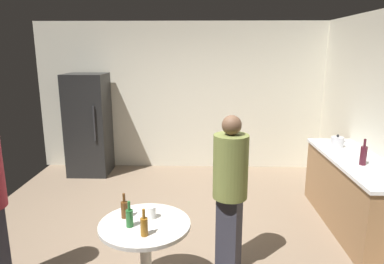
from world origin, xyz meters
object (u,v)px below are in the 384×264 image
refrigerator (89,125)px  beer_bottle_amber (144,226)px  kettle (337,142)px  beer_bottle_green (130,217)px  plastic_cup_white (151,212)px  wine_bottle_on_counter (363,155)px  foreground_table (145,234)px  beer_bottle_brown (124,209)px  person_in_olive_shirt (230,183)px

refrigerator → beer_bottle_amber: refrigerator is taller
kettle → beer_bottle_amber: 3.15m
beer_bottle_green → plastic_cup_white: size_ratio=2.09×
wine_bottle_on_counter → foreground_table: (-2.37, -1.15, -0.39)m
beer_bottle_amber → beer_bottle_brown: (-0.23, 0.30, 0.00)m
foreground_table → plastic_cup_white: (0.05, 0.10, 0.16)m
wine_bottle_on_counter → kettle: bearing=90.3°
kettle → plastic_cup_white: 2.95m
beer_bottle_amber → beer_bottle_green: size_ratio=1.00×
kettle → beer_bottle_brown: bearing=-144.7°
wine_bottle_on_counter → beer_bottle_brown: bearing=-157.7°
wine_bottle_on_counter → plastic_cup_white: 2.56m
beer_bottle_amber → beer_bottle_brown: same height
beer_bottle_green → person_in_olive_shirt: (0.89, 0.50, 0.12)m
plastic_cup_white → person_in_olive_shirt: bearing=25.4°
plastic_cup_white → beer_bottle_amber: bearing=-93.1°
wine_bottle_on_counter → person_in_olive_shirt: (-1.59, -0.71, -0.08)m
foreground_table → beer_bottle_brown: size_ratio=3.48×
wine_bottle_on_counter → foreground_table: wine_bottle_on_counter is taller
beer_bottle_amber → beer_bottle_green: same height
wine_bottle_on_counter → foreground_table: 2.66m
wine_bottle_on_counter → beer_bottle_brown: size_ratio=1.35×
refrigerator → person_in_olive_shirt: refrigerator is taller
beer_bottle_amber → wine_bottle_on_counter: bearing=30.1°
kettle → beer_bottle_green: kettle is taller
foreground_table → beer_bottle_brown: beer_bottle_brown is taller
refrigerator → beer_bottle_brown: 3.44m
plastic_cup_white → beer_bottle_green: bearing=-136.0°
refrigerator → beer_bottle_brown: refrigerator is taller
plastic_cup_white → person_in_olive_shirt: (0.73, 0.34, 0.15)m
beer_bottle_green → plastic_cup_white: 0.23m
wine_bottle_on_counter → beer_bottle_green: (-2.48, -1.21, -0.20)m
refrigerator → foreground_table: bearing=-65.1°
kettle → plastic_cup_white: kettle is taller
beer_bottle_brown → person_in_olive_shirt: bearing=19.4°
beer_bottle_green → plastic_cup_white: beer_bottle_green is taller
wine_bottle_on_counter → plastic_cup_white: (-2.32, -1.05, -0.23)m
foreground_table → person_in_olive_shirt: size_ratio=0.50×
beer_bottle_amber → beer_bottle_brown: size_ratio=1.00×
wine_bottle_on_counter → plastic_cup_white: bearing=-155.6°
person_in_olive_shirt → beer_bottle_green: bearing=-32.6°
foreground_table → plastic_cup_white: bearing=64.1°
foreground_table → plastic_cup_white: plastic_cup_white is taller
wine_bottle_on_counter → beer_bottle_brown: (-2.56, -1.05, -0.20)m
beer_bottle_brown → person_in_olive_shirt: person_in_olive_shirt is taller
wine_bottle_on_counter → refrigerator: bearing=151.3°
foreground_table → kettle: bearing=39.0°
beer_bottle_amber → beer_bottle_brown: bearing=126.5°
refrigerator → person_in_olive_shirt: 3.65m
plastic_cup_white → refrigerator: bearing=116.2°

